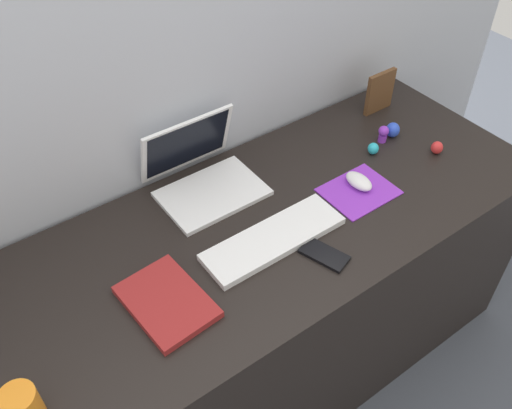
% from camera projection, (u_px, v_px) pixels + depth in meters
% --- Properties ---
extents(ground_plane, '(6.00, 6.00, 0.00)m').
position_uv_depth(ground_plane, '(260.00, 364.00, 2.06)').
color(ground_plane, '#474C56').
extents(back_wall, '(2.99, 0.05, 1.63)m').
position_uv_depth(back_wall, '(189.00, 138.00, 1.73)').
color(back_wall, '#B2B7C1').
rests_on(back_wall, ground_plane).
extents(desk, '(1.79, 0.68, 0.74)m').
position_uv_depth(desk, '(260.00, 305.00, 1.81)').
color(desk, black).
rests_on(desk, ground_plane).
extents(laptop, '(0.30, 0.27, 0.21)m').
position_uv_depth(laptop, '(201.00, 171.00, 1.65)').
color(laptop, white).
rests_on(laptop, desk).
extents(keyboard, '(0.41, 0.13, 0.02)m').
position_uv_depth(keyboard, '(274.00, 239.00, 1.51)').
color(keyboard, white).
rests_on(keyboard, desk).
extents(mousepad, '(0.21, 0.17, 0.00)m').
position_uv_depth(mousepad, '(359.00, 191.00, 1.66)').
color(mousepad, purple).
rests_on(mousepad, desk).
extents(mouse, '(0.06, 0.10, 0.03)m').
position_uv_depth(mouse, '(359.00, 181.00, 1.66)').
color(mouse, white).
rests_on(mouse, mousepad).
extents(cell_phone, '(0.10, 0.14, 0.01)m').
position_uv_depth(cell_phone, '(324.00, 255.00, 1.47)').
color(cell_phone, black).
rests_on(cell_phone, desk).
extents(notebook_pad, '(0.19, 0.25, 0.02)m').
position_uv_depth(notebook_pad, '(167.00, 302.00, 1.35)').
color(notebook_pad, maroon).
rests_on(notebook_pad, desk).
extents(picture_frame, '(0.12, 0.02, 0.15)m').
position_uv_depth(picture_frame, '(380.00, 92.00, 1.93)').
color(picture_frame, brown).
rests_on(picture_frame, desk).
extents(coffee_mug, '(0.08, 0.08, 0.09)m').
position_uv_depth(coffee_mug, '(22.00, 407.00, 1.12)').
color(coffee_mug, orange).
rests_on(coffee_mug, desk).
extents(toy_figurine_blue, '(0.05, 0.05, 0.05)m').
position_uv_depth(toy_figurine_blue, '(393.00, 130.00, 1.85)').
color(toy_figurine_blue, blue).
rests_on(toy_figurine_blue, desk).
extents(toy_figurine_purple, '(0.03, 0.03, 0.06)m').
position_uv_depth(toy_figurine_purple, '(383.00, 133.00, 1.82)').
color(toy_figurine_purple, purple).
rests_on(toy_figurine_purple, desk).
extents(toy_figurine_cyan, '(0.04, 0.04, 0.04)m').
position_uv_depth(toy_figurine_cyan, '(373.00, 149.00, 1.78)').
color(toy_figurine_cyan, '#28B7CC').
rests_on(toy_figurine_cyan, desk).
extents(toy_figurine_red, '(0.04, 0.04, 0.04)m').
position_uv_depth(toy_figurine_red, '(437.00, 148.00, 1.78)').
color(toy_figurine_red, red).
rests_on(toy_figurine_red, desk).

